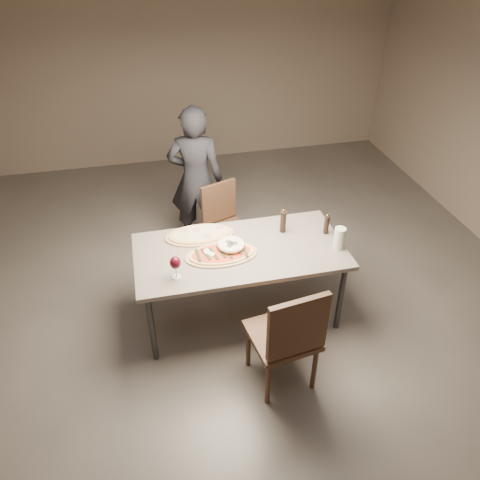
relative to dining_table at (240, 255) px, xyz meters
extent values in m
plane|color=#58524B|center=(0.00, 0.00, -0.69)|extent=(7.00, 7.00, 0.00)
plane|color=gray|center=(0.00, 3.50, 0.71)|extent=(6.00, 0.00, 6.00)
cube|color=slate|center=(0.00, 0.00, 0.04)|extent=(1.80, 0.90, 0.04)
cylinder|color=#333335|center=(-0.82, -0.37, -0.34)|extent=(0.05, 0.05, 0.71)
cylinder|color=#333335|center=(0.82, -0.37, -0.34)|extent=(0.05, 0.05, 0.71)
cylinder|color=#333335|center=(-0.82, 0.37, -0.34)|extent=(0.05, 0.05, 0.71)
cylinder|color=#333335|center=(0.82, 0.37, -0.34)|extent=(0.05, 0.05, 0.71)
ellipsoid|color=white|center=(-0.27, -0.04, 0.10)|extent=(0.05, 0.05, 0.01)
ellipsoid|color=white|center=(-0.25, -0.06, 0.10)|extent=(0.05, 0.05, 0.01)
ellipsoid|color=white|center=(-0.29, -0.03, 0.10)|extent=(0.05, 0.05, 0.01)
ellipsoid|color=white|center=(-0.29, 0.00, 0.10)|extent=(0.05, 0.05, 0.01)
ellipsoid|color=white|center=(-0.13, -0.03, 0.10)|extent=(0.05, 0.05, 0.01)
cube|color=#233416|center=(-0.37, -0.05, 0.09)|extent=(0.03, 0.18, 0.01)
cube|color=#233416|center=(-0.30, -0.05, 0.09)|extent=(0.07, 0.18, 0.01)
cube|color=#233416|center=(-0.24, -0.06, 0.09)|extent=(0.06, 0.18, 0.01)
cube|color=#233416|center=(-0.17, -0.05, 0.09)|extent=(0.06, 0.18, 0.01)
cube|color=#233416|center=(-0.11, -0.07, 0.09)|extent=(0.03, 0.18, 0.01)
cube|color=#233416|center=(-0.04, -0.04, 0.09)|extent=(0.08, 0.17, 0.01)
cube|color=#233416|center=(0.03, -0.07, 0.09)|extent=(0.03, 0.18, 0.01)
cylinder|color=tan|center=(-0.24, 0.21, 0.09)|extent=(0.07, 0.07, 0.00)
cylinder|color=tan|center=(-0.33, 0.33, 0.09)|extent=(0.07, 0.07, 0.00)
cylinder|color=tan|center=(-0.11, 0.33, 0.09)|extent=(0.07, 0.07, 0.00)
cylinder|color=tan|center=(-0.43, 0.35, 0.09)|extent=(0.07, 0.07, 0.00)
cylinder|color=beige|center=(-0.08, 0.00, 0.10)|extent=(0.20, 0.20, 0.08)
torus|color=beige|center=(-0.08, 0.00, 0.12)|extent=(0.23, 0.23, 0.04)
cube|color=olive|center=(-0.05, 0.00, 0.11)|extent=(0.07, 0.06, 0.04)
cube|color=olive|center=(-0.09, 0.02, 0.11)|extent=(0.07, 0.07, 0.04)
cube|color=olive|center=(-0.09, -0.02, 0.11)|extent=(0.08, 0.08, 0.04)
cylinder|color=white|center=(-0.08, 0.00, 0.06)|extent=(0.14, 0.14, 0.02)
cylinder|color=#A18A3B|center=(-0.08, 0.00, 0.07)|extent=(0.09, 0.09, 0.00)
cylinder|color=black|center=(0.81, 0.07, 0.14)|extent=(0.05, 0.05, 0.16)
cylinder|color=black|center=(0.81, 0.07, 0.23)|extent=(0.05, 0.05, 0.02)
sphere|color=gold|center=(0.81, 0.07, 0.25)|extent=(0.02, 0.02, 0.02)
cylinder|color=black|center=(0.44, 0.18, 0.15)|extent=(0.05, 0.05, 0.19)
cylinder|color=black|center=(0.44, 0.18, 0.26)|extent=(0.06, 0.06, 0.02)
sphere|color=gold|center=(0.44, 0.18, 0.28)|extent=(0.02, 0.02, 0.02)
cylinder|color=silver|center=(0.83, -0.16, 0.16)|extent=(0.10, 0.10, 0.20)
cylinder|color=silver|center=(-0.57, -0.25, 0.06)|extent=(0.08, 0.08, 0.01)
cylinder|color=silver|center=(-0.57, -0.25, 0.11)|extent=(0.01, 0.01, 0.09)
ellipsoid|color=#400913|center=(-0.57, -0.25, 0.20)|extent=(0.09, 0.09, 0.11)
cylinder|color=white|center=(-0.38, 0.37, 0.06)|extent=(0.17, 0.17, 0.01)
cube|color=#452C1D|center=(0.15, -0.78, -0.22)|extent=(0.55, 0.55, 0.04)
cylinder|color=#452C1D|center=(-0.01, -1.01, -0.47)|extent=(0.04, 0.04, 0.45)
cylinder|color=#452C1D|center=(0.37, -0.95, -0.47)|extent=(0.04, 0.04, 0.45)
cylinder|color=#452C1D|center=(-0.07, -0.62, -0.47)|extent=(0.04, 0.04, 0.45)
cylinder|color=#452C1D|center=(0.32, -0.56, -0.47)|extent=(0.04, 0.04, 0.45)
cube|color=#452C1D|center=(0.18, -1.00, 0.07)|extent=(0.46, 0.11, 0.50)
cube|color=#452C1D|center=(0.06, 0.80, -0.29)|extent=(0.54, 0.54, 0.04)
cylinder|color=#452C1D|center=(0.16, 1.02, -0.50)|extent=(0.03, 0.03, 0.39)
cylinder|color=#452C1D|center=(-0.16, 0.89, -0.50)|extent=(0.03, 0.03, 0.39)
cylinder|color=#452C1D|center=(0.28, 0.70, -0.50)|extent=(0.03, 0.03, 0.39)
cylinder|color=#452C1D|center=(-0.04, 0.58, -0.50)|extent=(0.03, 0.03, 0.39)
cube|color=#452C1D|center=(0.00, 0.97, -0.03)|extent=(0.39, 0.18, 0.44)
imported|color=black|center=(-0.19, 1.25, 0.11)|extent=(0.67, 0.53, 1.60)
camera|label=1|loc=(-0.72, -3.14, 2.44)|focal=35.00mm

